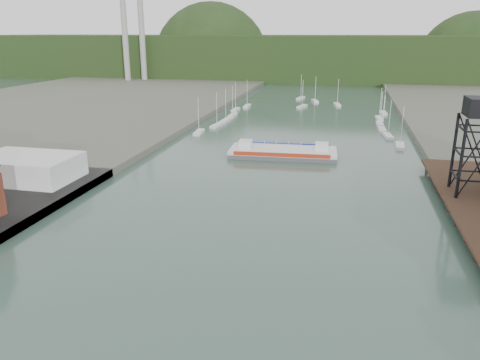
% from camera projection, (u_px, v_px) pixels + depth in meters
% --- Properties ---
extents(white_shed, '(18.00, 12.00, 4.50)m').
position_uv_depth(white_shed, '(27.00, 168.00, 87.39)').
color(white_shed, silver).
rests_on(white_shed, west_quay).
extents(marina_sailboats, '(57.71, 92.65, 0.90)m').
position_uv_depth(marina_sailboats, '(306.00, 116.00, 161.44)').
color(marina_sailboats, silver).
rests_on(marina_sailboats, ground).
extents(smokestacks, '(11.20, 8.20, 60.00)m').
position_uv_depth(smokestacks, '(133.00, 28.00, 262.19)').
color(smokestacks, '#9A9B96').
rests_on(smokestacks, ground).
extents(distant_hills, '(500.00, 120.00, 80.00)m').
position_uv_depth(distant_hills, '(322.00, 60.00, 310.70)').
color(distant_hills, '#1D3316').
rests_on(distant_hills, ground).
extents(chain_ferry, '(25.42, 11.45, 3.58)m').
position_uv_depth(chain_ferry, '(283.00, 152.00, 110.32)').
color(chain_ferry, '#4C4C4F').
rests_on(chain_ferry, ground).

